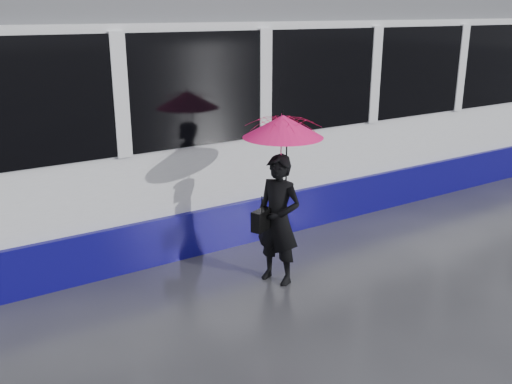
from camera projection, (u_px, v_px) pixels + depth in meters
ground at (192, 308)px, 6.30m from camera, size 90.00×90.00×0.00m
rails at (114, 236)px, 8.29m from camera, size 34.00×1.51×0.02m
woman at (278, 220)px, 6.72m from camera, size 0.57×0.67×1.57m
umbrella at (283, 142)px, 6.46m from camera, size 1.21×1.21×1.06m
handbag at (262, 220)px, 6.61m from camera, size 0.31×0.22×0.42m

